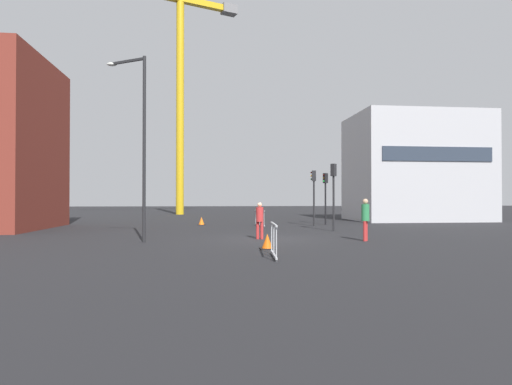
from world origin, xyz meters
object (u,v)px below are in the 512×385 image
(pedestrian_waiting, at_px, (260,218))
(traffic_cone_by_barrier, at_px, (201,221))
(streetlamp_tall, at_px, (140,133))
(traffic_cone_on_verge, at_px, (267,242))
(traffic_light_island, at_px, (314,189))
(traffic_light_verge, at_px, (334,186))
(pedestrian_walking, at_px, (365,216))
(traffic_light_near, at_px, (325,190))
(construction_crane, at_px, (176,67))

(pedestrian_waiting, height_order, traffic_cone_by_barrier, pedestrian_waiting)
(streetlamp_tall, height_order, traffic_cone_on_verge, streetlamp_tall)
(traffic_light_island, relative_size, traffic_cone_on_verge, 6.66)
(traffic_light_verge, height_order, pedestrian_waiting, traffic_light_verge)
(traffic_light_island, height_order, pedestrian_walking, traffic_light_island)
(traffic_light_island, height_order, traffic_cone_on_verge, traffic_light_island)
(traffic_light_verge, xyz_separation_m, pedestrian_walking, (-0.21, -5.50, -1.49))
(pedestrian_waiting, bearing_deg, traffic_light_verge, 41.46)
(traffic_light_island, bearing_deg, pedestrian_waiting, -118.35)
(pedestrian_walking, xyz_separation_m, traffic_cone_by_barrier, (-7.32, 12.06, -0.83))
(traffic_light_near, height_order, pedestrian_waiting, traffic_light_near)
(construction_crane, distance_m, traffic_cone_on_verge, 38.32)
(traffic_cone_on_verge, bearing_deg, construction_crane, 99.91)
(construction_crane, bearing_deg, traffic_light_island, -63.38)
(traffic_light_near, relative_size, traffic_cone_by_barrier, 6.50)
(traffic_light_verge, distance_m, traffic_cone_by_barrier, 10.25)
(construction_crane, bearing_deg, traffic_cone_by_barrier, -80.43)
(traffic_light_near, height_order, traffic_light_verge, traffic_light_verge)
(traffic_light_near, relative_size, pedestrian_waiting, 2.17)
(streetlamp_tall, distance_m, traffic_cone_by_barrier, 12.53)
(construction_crane, relative_size, traffic_cone_on_verge, 45.47)
(traffic_light_near, distance_m, traffic_cone_by_barrier, 9.00)
(construction_crane, height_order, traffic_light_near, construction_crane)
(construction_crane, bearing_deg, pedestrian_walking, -71.43)
(pedestrian_walking, xyz_separation_m, traffic_cone_on_verge, (-4.67, -2.44, -0.83))
(traffic_cone_by_barrier, bearing_deg, traffic_cone_on_verge, -79.64)
(traffic_light_verge, xyz_separation_m, traffic_cone_by_barrier, (-7.53, 6.56, -2.32))
(traffic_light_near, distance_m, traffic_light_verge, 6.11)
(streetlamp_tall, bearing_deg, traffic_cone_on_verge, -30.76)
(construction_crane, bearing_deg, traffic_light_near, -59.13)
(traffic_light_near, relative_size, traffic_cone_on_verge, 6.52)
(streetlamp_tall, relative_size, traffic_light_verge, 2.08)
(traffic_light_near, xyz_separation_m, pedestrian_walking, (-1.39, -11.50, -1.38))
(pedestrian_walking, bearing_deg, traffic_cone_on_verge, -152.42)
(traffic_cone_by_barrier, bearing_deg, construction_crane, 99.57)
(pedestrian_waiting, xyz_separation_m, traffic_cone_on_verge, (-0.17, -3.78, -0.71))
(streetlamp_tall, bearing_deg, pedestrian_walking, -3.48)
(traffic_light_island, distance_m, traffic_cone_by_barrier, 8.10)
(traffic_light_verge, distance_m, pedestrian_waiting, 6.48)
(traffic_light_near, xyz_separation_m, traffic_cone_by_barrier, (-8.71, 0.56, -2.20))
(pedestrian_waiting, bearing_deg, traffic_cone_on_verge, -92.56)
(construction_crane, height_order, pedestrian_walking, construction_crane)
(construction_crane, bearing_deg, streetlamp_tall, -88.44)
(traffic_light_near, bearing_deg, traffic_cone_on_verge, -113.48)
(streetlamp_tall, height_order, traffic_cone_by_barrier, streetlamp_tall)
(traffic_light_near, bearing_deg, traffic_cone_by_barrier, 176.30)
(pedestrian_walking, relative_size, traffic_cone_by_barrier, 3.30)
(construction_crane, relative_size, traffic_light_verge, 6.65)
(construction_crane, distance_m, traffic_light_verge, 31.65)
(traffic_light_island, xyz_separation_m, traffic_cone_on_verge, (-4.85, -12.46, -2.26))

